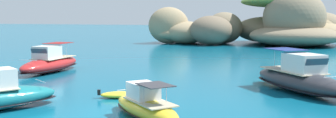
% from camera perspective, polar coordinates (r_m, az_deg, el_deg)
% --- Properties ---
extents(ground_plane, '(400.00, 400.00, 0.00)m').
position_cam_1_polar(ground_plane, '(23.22, -8.06, -7.56)').
color(ground_plane, '#0C5B7A').
extents(islet_large, '(27.75, 24.81, 10.35)m').
position_cam_1_polar(islet_large, '(79.78, 18.19, 4.55)').
color(islet_large, '#84755B').
rests_on(islet_large, ground).
extents(islet_small, '(21.34, 19.34, 7.27)m').
position_cam_1_polar(islet_small, '(78.84, 3.74, 4.20)').
color(islet_small, '#9E8966').
rests_on(islet_small, ground).
extents(motorboat_red, '(2.90, 8.99, 2.80)m').
position_cam_1_polar(motorboat_red, '(40.31, -16.80, -0.58)').
color(motorboat_red, red).
rests_on(motorboat_red, ground).
extents(motorboat_charcoal, '(8.21, 9.37, 3.02)m').
position_cam_1_polar(motorboat_charcoal, '(30.11, 18.54, -2.77)').
color(motorboat_charcoal, '#2D2D33').
rests_on(motorboat_charcoal, ground).
extents(motorboat_yellow, '(6.07, 5.66, 2.01)m').
position_cam_1_polar(motorboat_yellow, '(21.54, -3.26, -6.84)').
color(motorboat_yellow, yellow).
rests_on(motorboat_yellow, ground).
extents(dinghy_tender, '(2.84, 2.00, 0.58)m').
position_cam_1_polar(dinghy_tender, '(26.82, -7.04, -5.17)').
color(dinghy_tender, yellow).
rests_on(dinghy_tender, ground).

